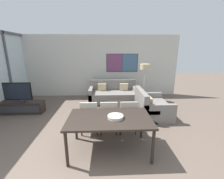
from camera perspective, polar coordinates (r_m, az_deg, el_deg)
The scene contains 13 objects.
wall_back at distance 7.07m, azimuth -5.40°, elevation 8.86°, with size 7.52×0.09×2.80m.
area_rug at distance 5.20m, azimuth 1.25°, elevation -9.36°, with size 2.35×1.83×0.01m.
tv_console at distance 6.14m, azimuth -31.58°, elevation -5.79°, with size 1.59×0.43×0.41m.
television at distance 6.00m, azimuth -32.26°, elevation -1.00°, with size 0.93×0.20×0.68m.
sofa_main at distance 6.46m, azimuth 0.43°, elevation -1.89°, with size 2.01×0.98×0.86m.
sofa_side at distance 5.22m, azimuth 14.42°, elevation -6.52°, with size 0.98×1.37×0.86m.
coffee_table at distance 5.09m, azimuth 1.27°, elevation -6.51°, with size 0.83×0.83×0.37m.
dining_table at distance 3.20m, azimuth -0.97°, elevation -11.72°, with size 1.73×1.03×0.78m.
dining_chair_left at distance 3.95m, azimuth -8.59°, elevation -9.80°, with size 0.46×0.46×0.90m.
dining_chair_centre at distance 3.93m, azimuth -1.24°, elevation -9.78°, with size 0.46×0.46×0.90m.
dining_chair_right at distance 3.97m, azimuth 6.06°, elevation -9.57°, with size 0.46×0.46×0.90m.
fruit_bowl at distance 3.13m, azimuth 1.34°, elevation -10.27°, with size 0.33×0.33×0.06m.
floor_lamp at distance 6.47m, azimuth 12.44°, elevation 7.68°, with size 0.40×0.40×1.57m.
Camera 1 is at (0.39, -1.96, 2.14)m, focal length 24.00 mm.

